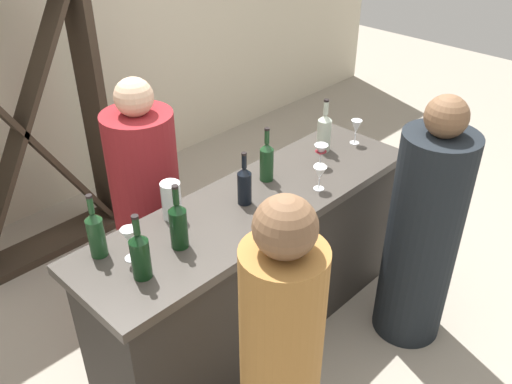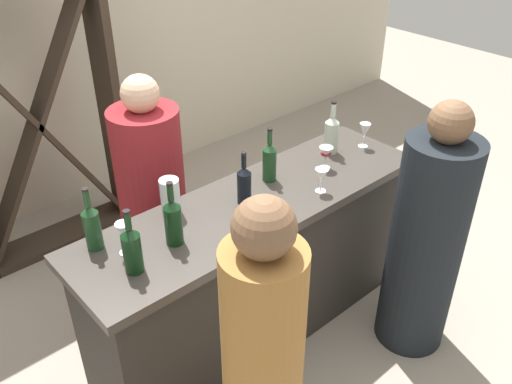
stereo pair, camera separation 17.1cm
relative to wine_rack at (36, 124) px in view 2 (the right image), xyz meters
name	(u,v)px [view 2 (the right image)]	position (x,y,z in m)	size (l,w,h in m)	color
ground_plane	(256,330)	(0.48, -1.65, -0.95)	(12.00, 12.00, 0.00)	#9E9384
back_wall	(56,24)	(0.48, 0.55, 0.45)	(8.00, 0.10, 2.80)	beige
bar_counter	(256,270)	(0.48, -1.65, -0.47)	(2.03, 0.58, 0.95)	#2A2723
wine_rack	(36,124)	(0.00, 0.00, 0.00)	(1.14, 0.28, 1.90)	#33281E
wine_bottle_leftmost_olive_green	(92,226)	(-0.33, -1.46, 0.12)	(0.08, 0.08, 0.32)	#193D1E
wine_bottle_second_left_dark_green	(132,249)	(-0.28, -1.72, 0.12)	(0.08, 0.08, 0.31)	black
wine_bottle_center_dark_green	(173,221)	(-0.04, -1.67, 0.12)	(0.08, 0.08, 0.32)	black
wine_bottle_second_right_near_black	(244,184)	(0.42, -1.62, 0.11)	(0.07, 0.07, 0.29)	black
wine_bottle_rightmost_olive_green	(269,161)	(0.67, -1.54, 0.12)	(0.08, 0.08, 0.31)	#193D1E
wine_bottle_far_right_clear_pale	(331,134)	(1.16, -1.55, 0.12)	(0.08, 0.08, 0.32)	#B7C6B2
wine_glass_near_left	(322,176)	(0.79, -1.81, 0.09)	(0.07, 0.07, 0.14)	white
wine_glass_near_center	(326,154)	(0.99, -1.66, 0.09)	(0.08, 0.08, 0.13)	white
wine_glass_near_right	(365,131)	(1.36, -1.63, 0.10)	(0.07, 0.07, 0.15)	white
wine_glass_far_left	(124,232)	(-0.24, -1.59, 0.11)	(0.07, 0.07, 0.16)	white
water_pitcher	(170,197)	(0.09, -1.46, 0.09)	(0.10, 0.10, 0.19)	silver
person_left_guest	(263,378)	(-0.13, -2.38, -0.21)	(0.38, 0.38, 1.57)	#9E6B33
person_center_guest	(426,243)	(1.16, -2.27, -0.27)	(0.43, 0.43, 1.51)	black
person_right_guest	(153,204)	(0.26, -0.96, -0.27)	(0.49, 0.49, 1.49)	maroon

